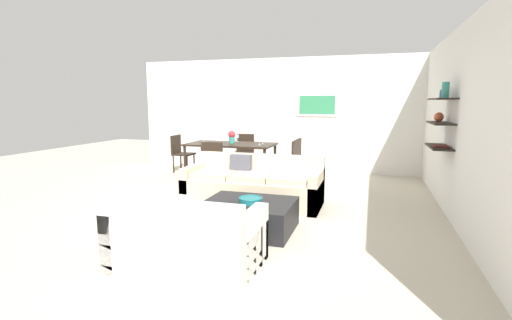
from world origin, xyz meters
The scene contains 18 objects.
ground_plane centered at (0.00, 0.00, 0.00)m, with size 18.00×18.00×0.00m, color #BCB29E.
back_wall_unit centered at (0.30, 3.53, 1.35)m, with size 8.40×0.09×2.70m.
right_wall_shelf_unit centered at (3.03, 0.60, 1.35)m, with size 0.34×8.20×2.70m.
sofa_beige centered at (0.09, 0.34, 0.29)m, with size 2.21×0.90×0.78m.
loveseat_white centered at (0.18, -2.16, 0.29)m, with size 1.43×0.90×0.78m.
coffee_table centered at (0.42, -0.91, 0.19)m, with size 1.16×0.94×0.38m.
decorative_bowl centered at (0.47, -0.98, 0.42)m, with size 0.31×0.31×0.08m.
dining_table centered at (-1.08, 2.33, 0.69)m, with size 1.93×0.99×0.75m.
dining_chair_left_far centered at (-2.45, 2.55, 0.50)m, with size 0.44×0.44×0.88m.
dining_chair_right_near centered at (0.30, 2.11, 0.50)m, with size 0.44×0.44×0.88m.
dining_chair_head centered at (-1.08, 3.23, 0.50)m, with size 0.44×0.44×0.88m.
dining_chair_right_far centered at (0.30, 2.55, 0.50)m, with size 0.44×0.44×0.88m.
dining_chair_foot centered at (-1.08, 1.43, 0.50)m, with size 0.44×0.44×0.88m.
wine_glass_left_far centered at (-1.78, 2.45, 0.87)m, with size 0.06×0.06×0.17m.
wine_glass_head centered at (-1.08, 2.77, 0.87)m, with size 0.07×0.07×0.16m.
wine_glass_right_near centered at (-0.37, 2.21, 0.87)m, with size 0.08×0.08×0.18m.
wine_glass_right_far centered at (-0.37, 2.45, 0.88)m, with size 0.08×0.08×0.18m.
centerpiece_vase centered at (-1.07, 2.38, 0.90)m, with size 0.16×0.16×0.28m.
Camera 1 is at (1.90, -5.38, 1.65)m, focal length 26.29 mm.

